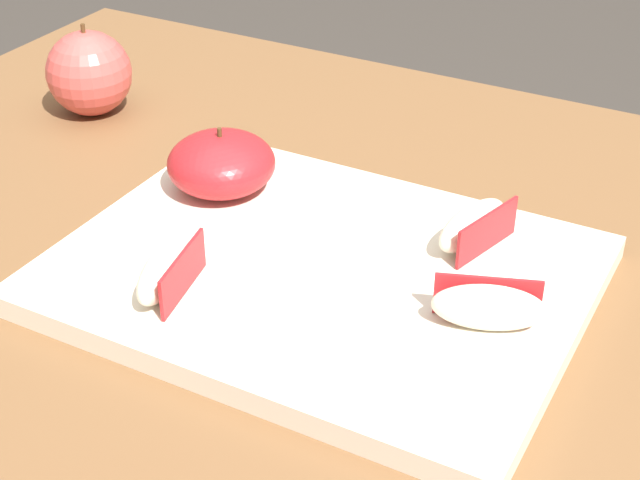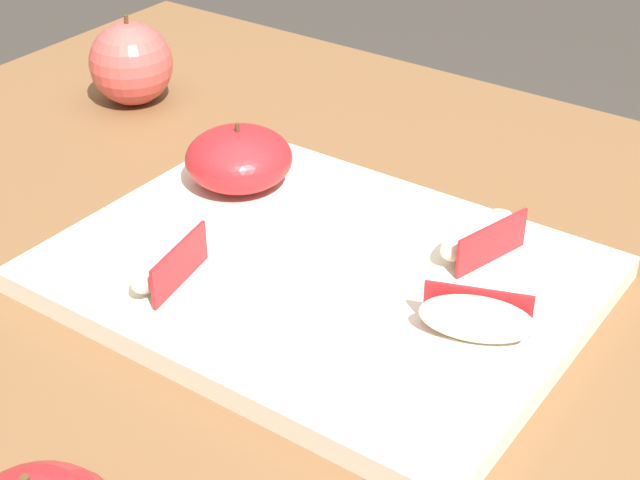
# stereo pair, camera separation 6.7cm
# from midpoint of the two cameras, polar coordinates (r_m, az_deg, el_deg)

# --- Properties ---
(dining_table) EXTENTS (1.18, 0.82, 0.77)m
(dining_table) POSITION_cam_midpoint_polar(r_m,az_deg,el_deg) (0.73, 2.09, -12.46)
(dining_table) COLOR brown
(dining_table) RESTS_ON ground_plane
(cutting_board) EXTENTS (0.36, 0.28, 0.02)m
(cutting_board) POSITION_cam_midpoint_polar(r_m,az_deg,el_deg) (0.69, -2.80, -2.11)
(cutting_board) COLOR beige
(cutting_board) RESTS_ON dining_table
(apple_half_skin_up) EXTENTS (0.09, 0.09, 0.05)m
(apple_half_skin_up) POSITION_cam_midpoint_polar(r_m,az_deg,el_deg) (0.77, -8.34, 4.43)
(apple_half_skin_up) COLOR #B21E23
(apple_half_skin_up) RESTS_ON cutting_board
(apple_wedge_right) EXTENTS (0.04, 0.08, 0.03)m
(apple_wedge_right) POSITION_cam_midpoint_polar(r_m,az_deg,el_deg) (0.66, -11.93, -1.85)
(apple_wedge_right) COLOR #F4EACC
(apple_wedge_right) RESTS_ON cutting_board
(apple_wedge_back) EXTENTS (0.08, 0.05, 0.03)m
(apple_wedge_back) POSITION_cam_midpoint_polar(r_m,az_deg,el_deg) (0.61, 6.79, -4.11)
(apple_wedge_back) COLOR #F4EACC
(apple_wedge_back) RESTS_ON cutting_board
(apple_wedge_near_knife) EXTENTS (0.04, 0.08, 0.03)m
(apple_wedge_near_knife) POSITION_cam_midpoint_polar(r_m,az_deg,el_deg) (0.70, 6.35, 0.75)
(apple_wedge_near_knife) COLOR #F4EACC
(apple_wedge_near_knife) RESTS_ON cutting_board
(whole_apple_pink_lady) EXTENTS (0.08, 0.08, 0.09)m
(whole_apple_pink_lady) POSITION_cam_midpoint_polar(r_m,az_deg,el_deg) (0.96, -15.45, 9.42)
(whole_apple_pink_lady) COLOR #D14C47
(whole_apple_pink_lady) RESTS_ON dining_table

